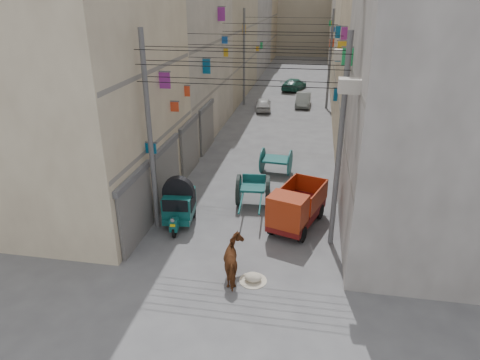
% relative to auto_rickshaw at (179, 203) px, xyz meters
% --- Properties ---
extents(ground, '(140.00, 140.00, 0.00)m').
position_rel_auto_rickshaw_xyz_m(ground, '(2.75, -6.46, -0.96)').
color(ground, '#4B4B4E').
rests_on(ground, ground).
extents(building_row_left, '(8.00, 62.00, 14.00)m').
position_rel_auto_rickshaw_xyz_m(building_row_left, '(-5.24, 27.67, 5.50)').
color(building_row_left, beige).
rests_on(building_row_left, ground).
extents(building_row_right, '(8.00, 62.00, 14.00)m').
position_rel_auto_rickshaw_xyz_m(building_row_right, '(10.75, 27.67, 5.50)').
color(building_row_right, '#A29C97').
rests_on(building_row_right, ground).
extents(end_cap_building, '(22.00, 10.00, 13.00)m').
position_rel_auto_rickshaw_xyz_m(end_cap_building, '(2.75, 59.54, 5.54)').
color(end_cap_building, tan).
rests_on(end_cap_building, ground).
extents(shutters_left, '(0.18, 14.40, 2.88)m').
position_rel_auto_rickshaw_xyz_m(shutters_left, '(-1.16, 3.92, 0.53)').
color(shutters_left, '#454549').
rests_on(shutters_left, ground).
extents(signboards, '(8.22, 40.52, 5.67)m').
position_rel_auto_rickshaw_xyz_m(signboards, '(2.74, 15.20, 2.47)').
color(signboards, '#164E9D').
rests_on(signboards, ground).
extents(ac_units, '(0.70, 6.55, 3.35)m').
position_rel_auto_rickshaw_xyz_m(ac_units, '(6.40, 1.21, 6.47)').
color(ac_units, '#B1A99E').
rests_on(ac_units, ground).
extents(utility_poles, '(7.40, 22.20, 8.00)m').
position_rel_auto_rickshaw_xyz_m(utility_poles, '(2.75, 10.54, 3.04)').
color(utility_poles, '#535355').
rests_on(utility_poles, ground).
extents(overhead_cables, '(7.40, 22.52, 1.12)m').
position_rel_auto_rickshaw_xyz_m(overhead_cables, '(2.75, 7.94, 5.81)').
color(overhead_cables, black).
rests_on(overhead_cables, ground).
extents(auto_rickshaw, '(1.50, 2.37, 1.63)m').
position_rel_auto_rickshaw_xyz_m(auto_rickshaw, '(0.00, 0.00, 0.00)').
color(auto_rickshaw, black).
rests_on(auto_rickshaw, ground).
extents(tonga_cart, '(1.62, 3.31, 1.46)m').
position_rel_auto_rickshaw_xyz_m(tonga_cart, '(2.84, 2.26, -0.20)').
color(tonga_cart, black).
rests_on(tonga_cart, ground).
extents(mini_truck, '(2.44, 3.63, 1.88)m').
position_rel_auto_rickshaw_xyz_m(mini_truck, '(4.83, 0.26, -0.06)').
color(mini_truck, black).
rests_on(mini_truck, ground).
extents(second_cart, '(1.72, 1.56, 1.41)m').
position_rel_auto_rickshaw_xyz_m(second_cart, '(3.51, 6.22, -0.21)').
color(second_cart, '#124F4E').
rests_on(second_cart, ground).
extents(feed_sack, '(0.60, 0.48, 0.30)m').
position_rel_auto_rickshaw_xyz_m(feed_sack, '(3.69, -3.47, -0.81)').
color(feed_sack, beige).
rests_on(feed_sack, ground).
extents(horse, '(1.21, 1.87, 1.45)m').
position_rel_auto_rickshaw_xyz_m(horse, '(3.07, -3.46, -0.23)').
color(horse, brown).
rests_on(horse, ground).
extents(distant_car_white, '(1.66, 3.29, 1.07)m').
position_rel_auto_rickshaw_xyz_m(distant_car_white, '(1.10, 19.90, -0.42)').
color(distant_car_white, '#B3B3B3').
rests_on(distant_car_white, ground).
extents(distant_car_grey, '(1.26, 3.47, 1.14)m').
position_rel_auto_rickshaw_xyz_m(distant_car_grey, '(4.34, 22.00, -0.39)').
color(distant_car_grey, slate).
rests_on(distant_car_grey, ground).
extents(distant_car_green, '(2.69, 4.31, 1.16)m').
position_rel_auto_rickshaw_xyz_m(distant_car_green, '(3.13, 28.71, -0.38)').
color(distant_car_green, '#1C5445').
rests_on(distant_car_green, ground).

